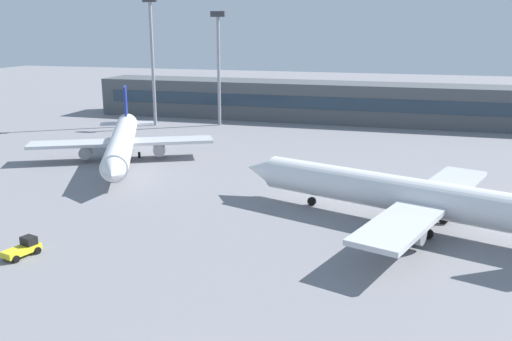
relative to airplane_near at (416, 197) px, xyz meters
name	(u,v)px	position (x,y,z in m)	size (l,w,h in m)	color
ground_plane	(303,196)	(-14.22, 7.85, -3.47)	(400.00, 400.00, 0.00)	gray
terminal_building	(353,103)	(-14.22, 67.94, 1.03)	(124.64, 12.13, 9.00)	#4C5156
airplane_near	(416,197)	(0.00, 0.00, 0.00)	(44.60, 31.86, 11.38)	white
airplane_mid	(122,142)	(-46.69, 18.33, -0.21)	(29.09, 40.25, 10.70)	white
baggage_tug_yellow	(24,248)	(-36.75, -18.79, -2.67)	(2.58, 3.87, 1.75)	yellow
floodlight_tower_west	(152,53)	(-56.82, 51.27, 12.57)	(3.20, 0.80, 27.97)	gray
floodlight_tower_east	(219,60)	(-42.81, 55.30, 10.98)	(3.20, 0.80, 24.90)	gray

